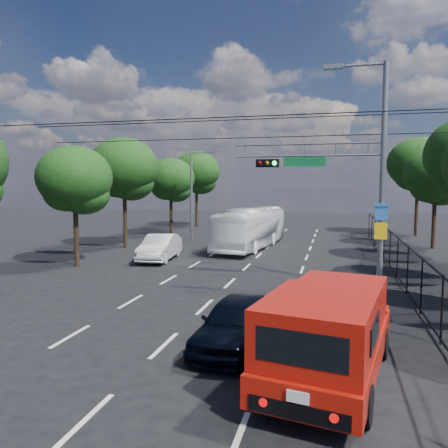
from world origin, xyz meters
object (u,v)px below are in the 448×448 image
(navy_hatchback, at_px, (236,322))
(white_van, at_px, (160,247))
(white_bus, at_px, (251,228))
(red_pickup, at_px, (330,330))
(signal_mast, at_px, (352,167))

(navy_hatchback, distance_m, white_van, 14.66)
(white_bus, xyz_separation_m, white_van, (-4.39, -6.19, -0.67))
(red_pickup, distance_m, navy_hatchback, 2.99)
(white_bus, bearing_deg, signal_mast, -53.47)
(white_van, bearing_deg, navy_hatchback, -64.94)
(signal_mast, relative_size, red_pickup, 1.52)
(red_pickup, xyz_separation_m, white_bus, (-5.67, 20.25, 0.24))
(signal_mast, distance_m, white_bus, 13.43)
(navy_hatchback, xyz_separation_m, white_bus, (-3.11, 18.78, 0.72))
(navy_hatchback, bearing_deg, white_van, 126.21)
(signal_mast, height_order, navy_hatchback, signal_mast)
(signal_mast, xyz_separation_m, red_pickup, (-0.73, -9.08, -4.05))
(signal_mast, distance_m, navy_hatchback, 9.45)
(navy_hatchback, distance_m, white_bus, 19.05)
(red_pickup, height_order, white_bus, white_bus)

